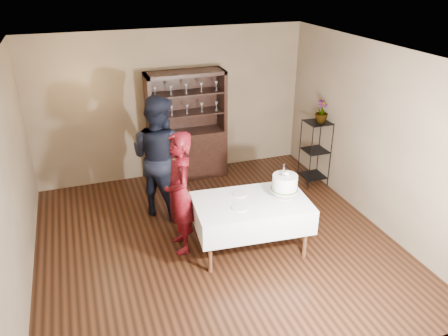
% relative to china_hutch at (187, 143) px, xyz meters
% --- Properties ---
extents(floor, '(5.00, 5.00, 0.00)m').
position_rel_china_hutch_xyz_m(floor, '(-0.20, -2.25, -0.66)').
color(floor, black).
rests_on(floor, ground).
extents(ceiling, '(5.00, 5.00, 0.00)m').
position_rel_china_hutch_xyz_m(ceiling, '(-0.20, -2.25, 2.04)').
color(ceiling, silver).
rests_on(ceiling, back_wall).
extents(back_wall, '(5.00, 0.02, 2.70)m').
position_rel_china_hutch_xyz_m(back_wall, '(-0.20, 0.25, 0.69)').
color(back_wall, brown).
rests_on(back_wall, floor).
extents(wall_left, '(0.02, 5.00, 2.70)m').
position_rel_china_hutch_xyz_m(wall_left, '(-2.70, -2.25, 0.69)').
color(wall_left, brown).
rests_on(wall_left, floor).
extents(wall_right, '(0.02, 5.00, 2.70)m').
position_rel_china_hutch_xyz_m(wall_right, '(2.30, -2.25, 0.69)').
color(wall_right, brown).
rests_on(wall_right, floor).
extents(china_hutch, '(1.40, 0.48, 2.00)m').
position_rel_china_hutch_xyz_m(china_hutch, '(0.00, 0.00, 0.00)').
color(china_hutch, black).
rests_on(china_hutch, floor).
extents(plant_etagere, '(0.42, 0.42, 1.20)m').
position_rel_china_hutch_xyz_m(plant_etagere, '(2.08, -1.05, -0.01)').
color(plant_etagere, black).
rests_on(plant_etagere, floor).
extents(cake_table, '(1.63, 1.09, 0.78)m').
position_rel_china_hutch_xyz_m(cake_table, '(0.22, -2.56, -0.07)').
color(cake_table, silver).
rests_on(cake_table, floor).
extents(woman, '(0.44, 0.65, 1.75)m').
position_rel_china_hutch_xyz_m(woman, '(-0.69, -2.21, 0.21)').
color(woman, '#330704').
rests_on(woman, floor).
extents(man, '(1.20, 1.20, 1.96)m').
position_rel_china_hutch_xyz_m(man, '(-0.74, -1.12, 0.31)').
color(man, black).
rests_on(man, floor).
extents(cake, '(0.39, 0.39, 0.53)m').
position_rel_china_hutch_xyz_m(cake, '(0.68, -2.61, 0.32)').
color(cake, silver).
rests_on(cake, cake_table).
extents(plate_near, '(0.23, 0.23, 0.01)m').
position_rel_china_hutch_xyz_m(plate_near, '(-0.00, -2.69, 0.12)').
color(plate_near, silver).
rests_on(plate_near, cake_table).
extents(plate_far, '(0.25, 0.25, 0.01)m').
position_rel_china_hutch_xyz_m(plate_far, '(0.13, -2.34, 0.12)').
color(plate_far, silver).
rests_on(plate_far, cake_table).
extents(potted_plant, '(0.29, 0.29, 0.39)m').
position_rel_china_hutch_xyz_m(potted_plant, '(2.12, -1.08, 0.72)').
color(potted_plant, '#426A32').
rests_on(potted_plant, plant_etagere).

